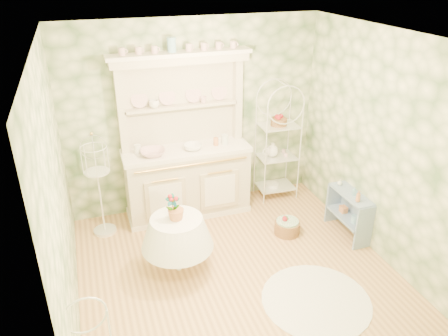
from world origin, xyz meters
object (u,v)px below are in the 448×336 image
object	(u,v)px
floor_basket	(287,226)
side_shelf	(348,216)
round_table	(178,244)
bakers_rack	(278,139)
birdcage_stand	(99,186)
kitchen_dresser	(186,139)

from	to	relation	value
floor_basket	side_shelf	bearing A→B (deg)	-18.80
round_table	floor_basket	size ratio (longest dim) A/B	2.14
bakers_rack	round_table	distance (m)	2.34
floor_basket	bakers_rack	bearing A→B (deg)	74.06
bakers_rack	side_shelf	distance (m)	1.52
bakers_rack	birdcage_stand	xyz separation A→B (m)	(-2.62, -0.21, -0.24)
kitchen_dresser	birdcage_stand	size ratio (longest dim) A/B	1.62
bakers_rack	side_shelf	bearing A→B (deg)	-67.68
birdcage_stand	floor_basket	world-z (taller)	birdcage_stand
side_shelf	round_table	distance (m)	2.32
bakers_rack	side_shelf	xyz separation A→B (m)	(0.46, -1.29, -0.67)
side_shelf	bakers_rack	bearing A→B (deg)	103.99
round_table	kitchen_dresser	bearing A→B (deg)	70.32
kitchen_dresser	floor_basket	bearing A→B (deg)	-40.74
birdcage_stand	floor_basket	bearing A→B (deg)	-19.53
bakers_rack	birdcage_stand	bearing A→B (deg)	-172.93
bakers_rack	birdcage_stand	distance (m)	2.64
kitchen_dresser	round_table	distance (m)	1.53
round_table	birdcage_stand	bearing A→B (deg)	124.95
side_shelf	kitchen_dresser	bearing A→B (deg)	141.20
kitchen_dresser	round_table	xyz separation A→B (m)	(-0.44, -1.24, -0.78)
side_shelf	round_table	bearing A→B (deg)	174.65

